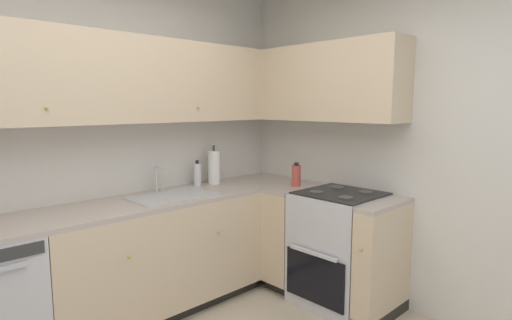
{
  "coord_description": "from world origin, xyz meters",
  "views": [
    {
      "loc": [
        -1.12,
        -1.27,
        1.61
      ],
      "look_at": [
        0.99,
        0.92,
        1.2
      ],
      "focal_mm": 28.94,
      "sensor_mm": 36.0,
      "label": 1
    }
  ],
  "objects_px": {
    "oven_range": "(340,247)",
    "paper_towel_roll": "(214,167)",
    "soap_bottle": "(197,174)",
    "oil_bottle": "(296,175)"
  },
  "relations": [
    {
      "from": "oven_range",
      "to": "soap_bottle",
      "type": "relative_size",
      "value": 4.65
    },
    {
      "from": "oven_range",
      "to": "soap_bottle",
      "type": "bearing_deg",
      "value": 120.53
    },
    {
      "from": "soap_bottle",
      "to": "oil_bottle",
      "type": "distance_m",
      "value": 0.87
    },
    {
      "from": "soap_bottle",
      "to": "oil_bottle",
      "type": "relative_size",
      "value": 1.09
    },
    {
      "from": "oven_range",
      "to": "paper_towel_roll",
      "type": "height_order",
      "value": "paper_towel_roll"
    },
    {
      "from": "oven_range",
      "to": "oil_bottle",
      "type": "bearing_deg",
      "value": 92.4
    },
    {
      "from": "oven_range",
      "to": "oil_bottle",
      "type": "xyz_separation_m",
      "value": [
        -0.02,
        0.45,
        0.54
      ]
    },
    {
      "from": "oil_bottle",
      "to": "paper_towel_roll",
      "type": "bearing_deg",
      "value": 126.61
    },
    {
      "from": "oven_range",
      "to": "paper_towel_roll",
      "type": "bearing_deg",
      "value": 113.71
    },
    {
      "from": "oven_range",
      "to": "paper_towel_roll",
      "type": "xyz_separation_m",
      "value": [
        -0.46,
        1.05,
        0.59
      ]
    }
  ]
}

